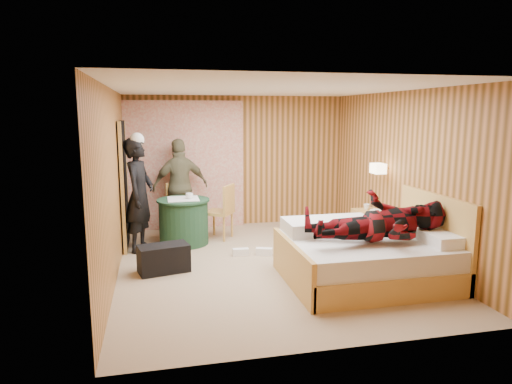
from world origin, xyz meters
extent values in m
cube|color=tan|center=(0.00, 0.00, 0.00)|extent=(4.20, 5.00, 0.01)
cube|color=white|center=(0.00, 0.00, 2.50)|extent=(4.20, 5.00, 0.01)
cube|color=#C2804A|center=(0.00, 2.50, 1.25)|extent=(4.20, 0.02, 2.50)
cube|color=#C2804A|center=(-2.10, 0.00, 1.25)|extent=(0.02, 5.00, 2.50)
cube|color=#C2804A|center=(2.10, 0.00, 1.25)|extent=(0.02, 5.00, 2.50)
cube|color=beige|center=(-1.00, 2.43, 1.20)|extent=(2.20, 0.08, 2.40)
cube|color=black|center=(-2.06, 1.40, 1.02)|extent=(0.06, 0.90, 2.05)
cylinder|color=gold|center=(2.00, 0.45, 1.30)|extent=(0.18, 0.04, 0.04)
cube|color=beige|center=(1.92, 0.45, 1.30)|extent=(0.18, 0.24, 0.16)
cube|color=#E3B75D|center=(1.10, -0.93, 0.15)|extent=(2.04, 1.63, 0.31)
cube|color=white|center=(1.10, -0.93, 0.43)|extent=(1.97, 1.57, 0.25)
cube|color=#E3B75D|center=(0.08, -0.93, 0.29)|extent=(0.06, 1.63, 0.57)
cube|color=#E3B75D|center=(2.06, -0.93, 0.56)|extent=(0.06, 1.63, 1.12)
cube|color=white|center=(1.89, -1.32, 0.63)|extent=(0.39, 0.56, 0.14)
cube|color=white|center=(1.89, -0.55, 0.63)|extent=(0.39, 0.56, 0.14)
cube|color=white|center=(0.74, -0.48, 0.65)|extent=(1.22, 0.61, 0.18)
cube|color=#E3B75D|center=(1.88, 0.58, 0.29)|extent=(0.42, 0.58, 0.58)
cube|color=#E3B75D|center=(1.88, 0.58, 0.47)|extent=(0.44, 0.60, 0.03)
cylinder|color=#20462C|center=(-1.12, 1.34, 0.37)|extent=(0.81, 0.81, 0.74)
cylinder|color=#20462C|center=(-1.12, 1.34, 0.75)|extent=(0.87, 0.87, 0.03)
cube|color=white|center=(-1.12, 1.34, 0.77)|extent=(0.63, 0.63, 0.01)
cube|color=#E3B75D|center=(-1.12, 1.94, 0.45)|extent=(0.54, 0.54, 0.05)
cube|color=#E3B75D|center=(-1.19, 2.12, 0.70)|extent=(0.41, 0.19, 0.46)
cylinder|color=#E3B75D|center=(-1.22, 1.72, 0.21)|extent=(0.04, 0.04, 0.43)
cylinder|color=#E3B75D|center=(-1.02, 2.16, 0.21)|extent=(0.04, 0.04, 0.43)
cube|color=#E3B75D|center=(-0.50, 1.54, 0.46)|extent=(0.60, 0.60, 0.05)
cube|color=#E3B75D|center=(-0.33, 1.44, 0.72)|extent=(0.27, 0.39, 0.47)
cylinder|color=#E3B75D|center=(-0.55, 1.78, 0.22)|extent=(0.04, 0.04, 0.44)
cylinder|color=#E3B75D|center=(-0.45, 1.30, 0.22)|extent=(0.04, 0.04, 0.44)
cube|color=black|center=(-1.48, -0.01, 0.19)|extent=(0.74, 0.50, 0.38)
cube|color=white|center=(-0.31, 0.49, 0.05)|extent=(0.25, 0.11, 0.11)
cube|color=white|center=(0.05, 0.42, 0.06)|extent=(0.27, 0.18, 0.11)
imported|color=black|center=(-1.81, 1.10, 0.90)|extent=(0.61, 0.76, 1.80)
imported|color=#6C6748|center=(-1.12, 2.07, 0.86)|extent=(1.08, 0.62, 1.72)
imported|color=maroon|center=(1.15, -1.13, 0.99)|extent=(0.86, 0.67, 1.77)
imported|color=white|center=(1.88, 0.53, 0.59)|extent=(0.22, 0.26, 0.02)
imported|color=white|center=(1.88, 0.53, 0.61)|extent=(0.27, 0.27, 0.02)
imported|color=white|center=(1.88, 0.71, 0.62)|extent=(0.13, 0.13, 0.09)
imported|color=white|center=(-1.02, 1.29, 0.82)|extent=(0.16, 0.16, 0.10)
camera|label=1|loc=(-1.54, -6.18, 2.17)|focal=32.00mm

